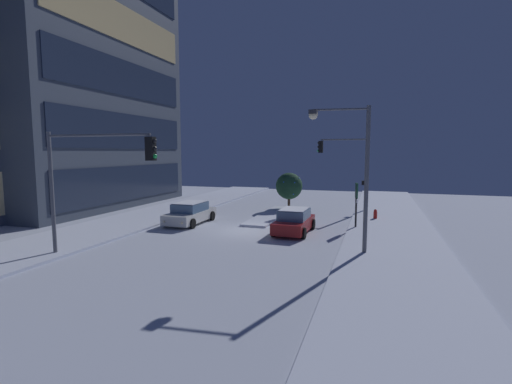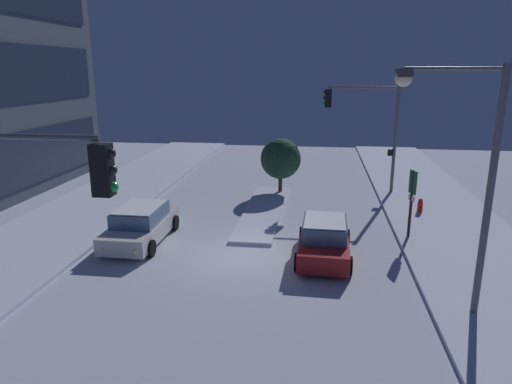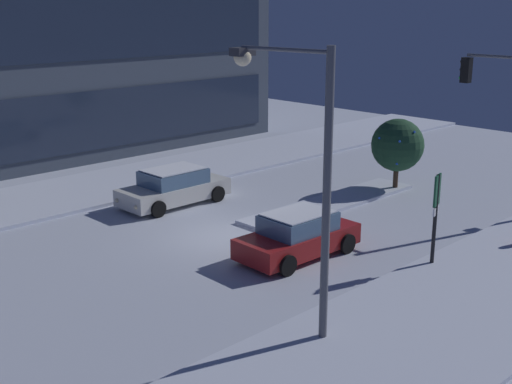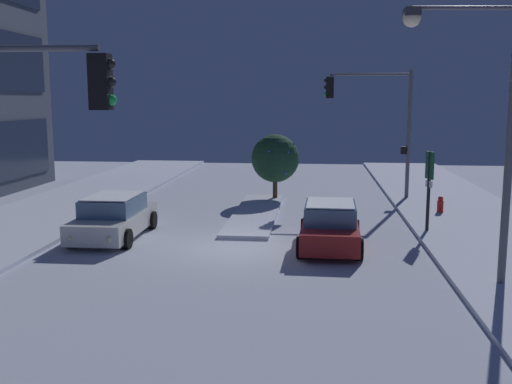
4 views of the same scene
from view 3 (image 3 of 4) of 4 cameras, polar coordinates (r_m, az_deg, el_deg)
The scene contains 9 objects.
ground at distance 23.65m, azimuth -2.44°, elevation -3.82°, with size 52.00×52.00×0.00m, color silver.
curb_strip_near at distance 18.54m, azimuth 15.94°, elevation -9.97°, with size 52.00×5.20×0.14m, color silver.
curb_strip_far at distance 30.38m, azimuth -13.38°, elevation 0.36°, with size 52.00×5.20×0.14m, color silver.
median_strip at distance 27.48m, azimuth 6.44°, elevation -0.93°, with size 9.00×1.80×0.14m, color silver.
car_near at distance 21.66m, azimuth 3.60°, elevation -3.72°, with size 4.35×2.08×1.49m.
car_far at distance 27.39m, azimuth -7.01°, elevation 0.40°, with size 4.68×2.11×1.49m.
street_lamp_arched at distance 15.60m, azimuth 3.68°, elevation 3.62°, with size 0.64×2.85×7.07m.
parking_info_sign at distance 21.11m, azimuth 15.06°, elevation -1.37°, with size 0.55×0.21×2.96m.
decorated_tree_median at distance 29.57m, azimuth 11.96°, elevation 3.92°, with size 2.30×2.28×3.16m.
Camera 3 is at (-14.74, -16.70, 7.95)m, focal length 46.99 mm.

